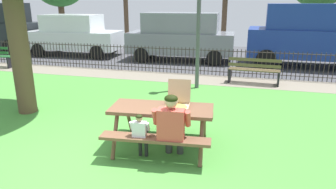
# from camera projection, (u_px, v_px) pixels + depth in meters

# --- Properties ---
(ground) EXTENTS (28.00, 10.81, 0.02)m
(ground) POSITION_uv_depth(u_px,v_px,m) (127.00, 131.00, 6.33)
(ground) COLOR #478E39
(cobblestone_walkway) EXTENTS (28.00, 1.40, 0.01)m
(cobblestone_walkway) POSITION_uv_depth(u_px,v_px,m) (179.00, 78.00, 10.67)
(cobblestone_walkway) COLOR gray
(street_asphalt) EXTENTS (28.00, 7.63, 0.01)m
(street_asphalt) POSITION_uv_depth(u_px,v_px,m) (200.00, 56.00, 14.85)
(street_asphalt) COLOR #424247
(picnic_table_foreground) EXTENTS (1.93, 1.64, 0.79)m
(picnic_table_foreground) POSITION_uv_depth(u_px,v_px,m) (162.00, 116.00, 5.46)
(picnic_table_foreground) COLOR brown
(picnic_table_foreground) RESTS_ON ground
(pizza_box_open) EXTENTS (0.45, 0.51, 0.46)m
(pizza_box_open) POSITION_uv_depth(u_px,v_px,m) (178.00, 102.00, 5.41)
(pizza_box_open) COLOR tan
(pizza_box_open) RESTS_ON picnic_table_foreground
(adult_at_table) EXTENTS (0.63, 0.62, 1.19)m
(adult_at_table) POSITION_uv_depth(u_px,v_px,m) (172.00, 125.00, 4.93)
(adult_at_table) COLOR #373737
(adult_at_table) RESTS_ON ground
(child_at_table) EXTENTS (0.33, 0.33, 0.84)m
(child_at_table) POSITION_uv_depth(u_px,v_px,m) (141.00, 132.00, 5.02)
(child_at_table) COLOR #252525
(child_at_table) RESTS_ON ground
(iron_fence_streetside) EXTENTS (19.62, 0.03, 0.97)m
(iron_fence_streetside) POSITION_uv_depth(u_px,v_px,m) (184.00, 60.00, 11.18)
(iron_fence_streetside) COLOR #2D2823
(iron_fence_streetside) RESTS_ON ground
(park_bench_center) EXTENTS (1.62, 0.55, 0.85)m
(park_bench_center) POSITION_uv_depth(u_px,v_px,m) (254.00, 71.00, 9.81)
(park_bench_center) COLOR brown
(park_bench_center) RESTS_ON ground
(lamp_post_walkway) EXTENTS (0.28, 0.28, 4.21)m
(lamp_post_walkway) POSITION_uv_depth(u_px,v_px,m) (199.00, 1.00, 8.72)
(lamp_post_walkway) COLOR #4C4C51
(lamp_post_walkway) RESTS_ON ground
(parked_car_left) EXTENTS (4.47, 2.06, 1.94)m
(parked_car_left) POSITION_uv_depth(u_px,v_px,m) (75.00, 34.00, 14.84)
(parked_car_left) COLOR silver
(parked_car_left) RESTS_ON ground
(parked_car_center) EXTENTS (4.67, 2.11, 2.08)m
(parked_car_center) POSITION_uv_depth(u_px,v_px,m) (181.00, 36.00, 13.51)
(parked_car_center) COLOR gray
(parked_car_center) RESTS_ON ground
(parked_car_right) EXTENTS (4.75, 2.17, 2.46)m
(parked_car_right) POSITION_uv_depth(u_px,v_px,m) (310.00, 34.00, 12.15)
(parked_car_right) COLOR navy
(parked_car_right) RESTS_ON ground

